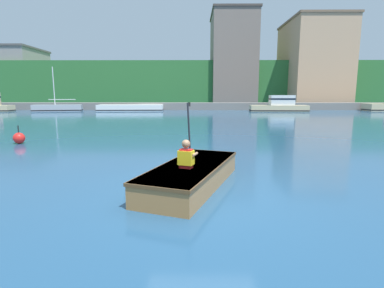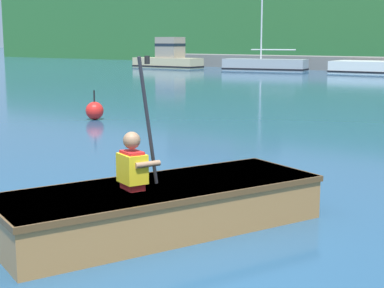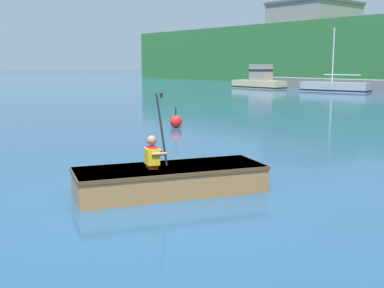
# 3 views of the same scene
# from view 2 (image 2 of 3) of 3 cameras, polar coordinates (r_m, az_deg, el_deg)

# --- Properties ---
(ground_plane) EXTENTS (300.00, 300.00, 0.00)m
(ground_plane) POSITION_cam_2_polar(r_m,az_deg,el_deg) (5.50, -5.59, -10.34)
(ground_plane) COLOR navy
(waterfront_warehouse_left) EXTENTS (8.14, 9.25, 9.49)m
(waterfront_warehouse_left) POSITION_cam_2_polar(r_m,az_deg,el_deg) (59.61, 3.36, 12.67)
(waterfront_warehouse_left) COLOR gray
(waterfront_warehouse_left) RESTS_ON ground
(moored_boat_dock_west_end) EXTENTS (5.65, 2.76, 5.09)m
(moored_boat_dock_west_end) POSITION_cam_2_polar(r_m,az_deg,el_deg) (38.79, 7.07, 7.60)
(moored_boat_dock_west_end) COLOR #9EA3A8
(moored_boat_dock_west_end) RESTS_ON ground
(moored_boat_dock_east_inner) EXTENTS (5.39, 1.71, 2.20)m
(moored_boat_dock_east_inner) POSITION_cam_2_polar(r_m,az_deg,el_deg) (42.74, -2.31, 8.36)
(moored_boat_dock_east_inner) COLOR #CCB789
(moored_boat_dock_east_inner) RESTS_ON ground
(rowboat_foreground) EXTENTS (2.24, 3.54, 0.47)m
(rowboat_foreground) POSITION_cam_2_polar(r_m,az_deg,el_deg) (6.03, -2.52, -5.80)
(rowboat_foreground) COLOR #A3703D
(rowboat_foreground) RESTS_ON ground
(person_paddler) EXTENTS (0.42, 0.42, 1.29)m
(person_paddler) POSITION_cam_2_polar(r_m,az_deg,el_deg) (5.75, -5.72, -1.83)
(person_paddler) COLOR red
(person_paddler) RESTS_ON rowboat_foreground
(channel_buoy) EXTENTS (0.44, 0.44, 0.72)m
(channel_buoy) POSITION_cam_2_polar(r_m,az_deg,el_deg) (14.63, -9.43, 3.22)
(channel_buoy) COLOR red
(channel_buoy) RESTS_ON ground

